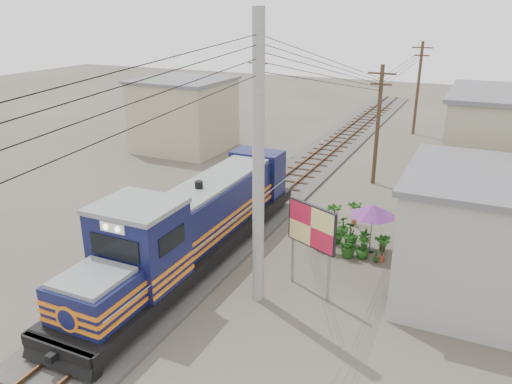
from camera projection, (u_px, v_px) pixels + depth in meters
The scene contains 16 objects.
ground at pixel (184, 272), 19.99m from camera, with size 120.00×120.00×0.00m, color #473F35.
ballast at pixel (279, 192), 28.48m from camera, with size 3.60×70.00×0.16m, color #595651.
track at pixel (279, 189), 28.42m from camera, with size 1.15×70.00×0.12m.
locomotive at pixel (193, 227), 20.14m from camera, with size 2.75×14.97×3.71m.
utility_pole_main at pixel (258, 167), 16.46m from camera, with size 0.40×0.40×10.00m.
wooden_pole_mid at pixel (378, 123), 28.87m from camera, with size 1.60×0.24×7.00m.
wooden_pole_far at pixel (418, 87), 40.59m from camera, with size 1.60×0.24×7.50m.
wooden_pole_left at pixel (258, 100), 36.02m from camera, with size 1.60×0.24×7.00m.
power_lines at pixel (267, 59), 24.67m from camera, with size 9.65×19.00×3.30m.
shophouse_front at pixel (511, 242), 17.21m from camera, with size 7.35×6.30×4.70m.
shophouse_back at pixel (497, 131), 33.67m from camera, with size 6.30×6.30×4.20m.
shophouse_left at pixel (185, 114), 36.65m from camera, with size 6.30×6.30×5.20m.
billboard at pixel (311, 229), 17.80m from camera, with size 2.07×1.04×3.43m.
market_umbrella at pixel (373, 211), 21.04m from camera, with size 2.48×2.48×2.17m.
vendor at pixel (406, 224), 22.28m from camera, with size 0.62×0.41×1.71m, color black.
plant_nursery at pixel (342, 235), 22.02m from camera, with size 3.45×3.58×1.13m.
Camera 1 is at (10.03, -14.81, 9.92)m, focal length 35.00 mm.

